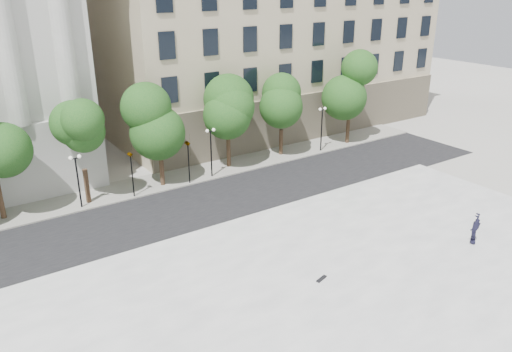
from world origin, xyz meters
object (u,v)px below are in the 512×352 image
at_px(traffic_light_west, 130,153).
at_px(traffic_light_east, 188,141).
at_px(skateboard, 321,279).
at_px(person_lying, 473,240).

bearing_deg(traffic_light_west, traffic_light_east, -0.00).
height_order(traffic_light_east, skateboard, traffic_light_east).
xyz_separation_m(traffic_light_west, skateboard, (3.96, -17.16, -3.15)).
bearing_deg(person_lying, traffic_light_west, 108.23).
xyz_separation_m(traffic_light_west, person_lying, (14.26, -19.42, -2.92)).
relative_size(traffic_light_west, person_lying, 2.09).
relative_size(traffic_light_east, person_lying, 2.12).
xyz_separation_m(traffic_light_east, person_lying, (9.50, -19.42, -3.00)).
relative_size(traffic_light_east, skateboard, 5.49).
xyz_separation_m(traffic_light_east, skateboard, (-0.81, -17.16, -3.23)).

